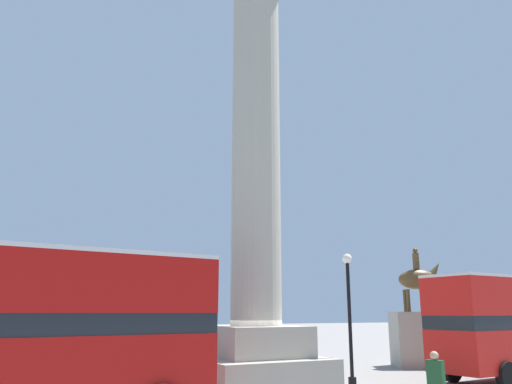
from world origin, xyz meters
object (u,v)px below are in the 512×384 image
(monument_column, at_px, (256,199))
(equestrian_statue, at_px, (421,330))
(pedestrian_near_lamp, at_px, (436,381))
(bus_a, at_px, (3,327))
(street_lamp, at_px, (350,316))

(monument_column, distance_m, equestrian_statue, 12.97)
(pedestrian_near_lamp, bearing_deg, bus_a, -122.72)
(bus_a, xyz_separation_m, equestrian_statue, (20.35, 6.22, -0.54))
(monument_column, relative_size, equestrian_statue, 3.09)
(bus_a, xyz_separation_m, street_lamp, (12.18, 1.88, 0.24))
(monument_column, height_order, bus_a, monument_column)
(street_lamp, bearing_deg, pedestrian_near_lamp, -105.95)
(monument_column, xyz_separation_m, equestrian_statue, (11.46, 2.73, -5.42))
(equestrian_statue, distance_m, pedestrian_near_lamp, 14.05)
(bus_a, height_order, street_lamp, street_lamp)
(equestrian_statue, relative_size, pedestrian_near_lamp, 3.57)
(monument_column, height_order, street_lamp, monument_column)
(monument_column, distance_m, street_lamp, 5.91)
(equestrian_statue, bearing_deg, monument_column, -138.61)
(bus_a, distance_m, pedestrian_near_lamp, 11.31)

